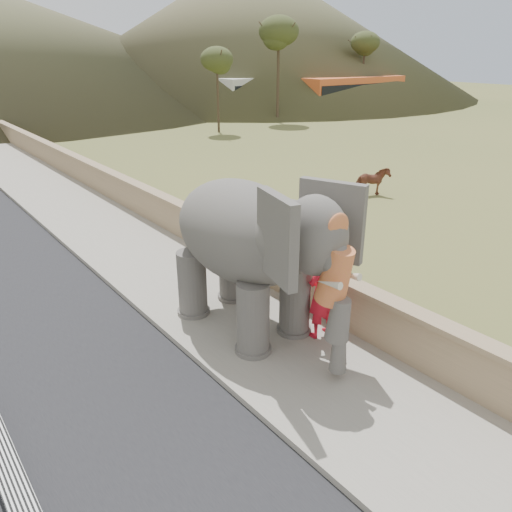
# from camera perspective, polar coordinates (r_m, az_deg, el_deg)

# --- Properties ---
(ground) EXTENTS (160.00, 160.00, 0.00)m
(ground) POSITION_cam_1_polar(r_m,az_deg,el_deg) (8.41, 17.95, -20.26)
(ground) COLOR olive
(ground) RESTS_ON ground
(walkway) EXTENTS (3.00, 120.00, 0.15)m
(walkway) POSITION_cam_1_polar(r_m,az_deg,el_deg) (15.23, -13.96, 0.80)
(walkway) COLOR #9E9687
(walkway) RESTS_ON ground
(parapet) EXTENTS (0.30, 120.00, 1.10)m
(parapet) POSITION_cam_1_polar(r_m,az_deg,el_deg) (15.74, -8.67, 3.79)
(parapet) COLOR tan
(parapet) RESTS_ON ground
(cow) EXTENTS (1.50, 1.12, 1.16)m
(cow) POSITION_cam_1_polar(r_m,az_deg,el_deg) (20.90, 13.11, 8.26)
(cow) COLOR brown
(cow) RESTS_ON ground
(distant_car) EXTENTS (4.25, 1.75, 1.44)m
(distant_car) POSITION_cam_1_polar(r_m,az_deg,el_deg) (46.42, -6.74, 16.54)
(distant_car) COLOR silver
(distant_car) RESTS_ON ground
(bus_white) EXTENTS (11.16, 3.36, 3.10)m
(bus_white) POSITION_cam_1_polar(r_m,az_deg,el_deg) (49.64, 1.53, 18.03)
(bus_white) COLOR white
(bus_white) RESTS_ON ground
(bus_orange) EXTENTS (11.10, 2.99, 3.10)m
(bus_orange) POSITION_cam_1_polar(r_m,az_deg,el_deg) (50.02, 11.17, 17.68)
(bus_orange) COLOR #DD5B27
(bus_orange) RESTS_ON ground
(hill_right) EXTENTS (56.00, 56.00, 16.00)m
(hill_right) POSITION_cam_1_polar(r_m,az_deg,el_deg) (69.01, -0.74, 24.71)
(hill_right) COLOR brown
(hill_right) RESTS_ON ground
(elephant_and_man) EXTENTS (2.56, 4.60, 3.24)m
(elephant_and_man) POSITION_cam_1_polar(r_m,az_deg,el_deg) (10.09, -1.52, 0.41)
(elephant_and_man) COLOR #68635E
(elephant_and_man) RESTS_ON ground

